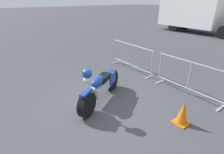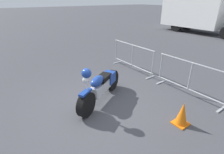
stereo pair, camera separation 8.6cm
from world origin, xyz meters
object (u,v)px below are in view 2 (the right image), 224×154
Objects in this scene: box_truck at (204,13)px; motorcycle at (101,86)px; pedestrian at (185,19)px; traffic_cone at (182,114)px; crowd_barrier_far at (190,78)px; parked_car_silver at (194,14)px; crowd_barrier_near at (132,57)px; parked_car_black at (216,15)px.

motorcycle is at bearing -72.94° from box_truck.
pedestrian reaches higher than traffic_cone.
motorcycle reaches higher than crowd_barrier_far.
box_truck reaches higher than parked_car_silver.
crowd_barrier_near is 10.84m from box_truck.
crowd_barrier_near is at bearing 14.76° from pedestrian.
crowd_barrier_near and crowd_barrier_far have the same top height.
parked_car_silver is 7.47× the size of traffic_cone.
box_truck is at bearing 105.51° from crowd_barrier_near.
parked_car_black reaches higher than traffic_cone.
pedestrian reaches higher than crowd_barrier_far.
box_truck is 2.43m from pedestrian.
motorcycle is at bearing 15.53° from pedestrian.
box_truck is 13.38m from traffic_cone.
parked_car_silver is at bearing 120.91° from crowd_barrier_far.
box_truck is 10.95m from parked_car_silver.
pedestrian is (3.98, -8.18, 0.18)m from parked_car_silver.
pedestrian is (-5.05, 11.22, 0.36)m from crowd_barrier_near.
crowd_barrier_near is (-1.29, 2.37, 0.08)m from motorcycle.
parked_car_black is at bearing 168.75° from motorcycle.
box_truck is (-5.46, 10.39, 1.08)m from crowd_barrier_far.
pedestrian is (-6.34, 13.59, 0.44)m from motorcycle.
crowd_barrier_far is 0.30× the size of box_truck.
parked_car_silver reaches higher than traffic_cone.
box_truck is at bearing 117.72° from crowd_barrier_far.
crowd_barrier_far is at bearing 24.73° from pedestrian.
box_truck reaches higher than crowd_barrier_near.
traffic_cone is (8.36, -12.61, -0.63)m from pedestrian.
box_truck is at bearing 59.59° from pedestrian.
parked_car_black is 8.37m from pedestrian.
pedestrian is at bearing 124.22° from crowd_barrier_far.
motorcycle is 1.20× the size of pedestrian.
parked_car_silver is at bearing 123.29° from box_truck.
box_truck reaches higher than motorcycle.
motorcycle is 3.43× the size of traffic_cone.
parked_car_silver is at bearing 114.98° from crowd_barrier_near.
parked_car_silver is 24.19m from traffic_cone.
pedestrian is at bearing 114.25° from crowd_barrier_near.
box_truck is 1.76× the size of parked_car_silver.
box_truck is (-4.17, 12.76, 1.16)m from motorcycle.
pedestrian reaches higher than parked_car_black.
parked_car_silver is 2.61× the size of pedestrian.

